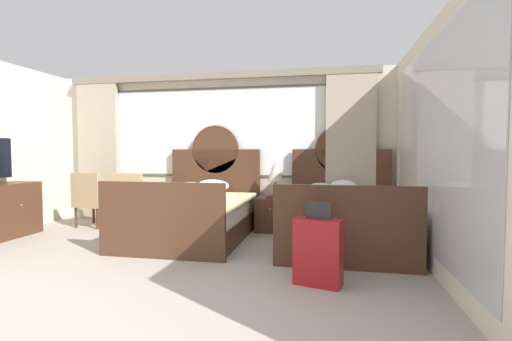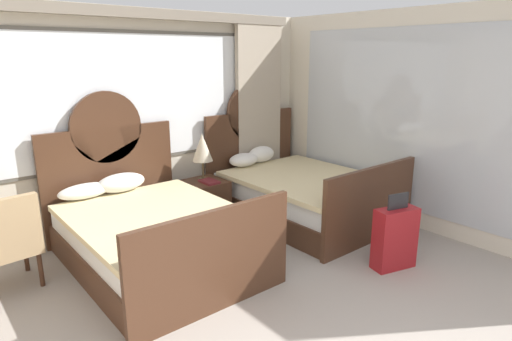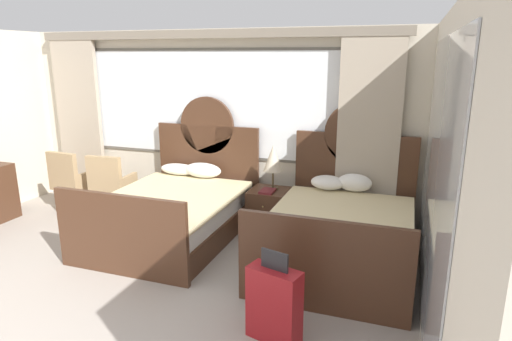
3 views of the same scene
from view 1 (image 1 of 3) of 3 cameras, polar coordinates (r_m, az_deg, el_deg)
wall_back_window at (r=6.66m, az=-6.02°, el=4.10°), size 6.10×0.22×2.70m
wall_right_mirror at (r=4.11m, az=26.98°, el=3.45°), size 0.08×4.87×2.70m
bed_near_window at (r=5.66m, az=-9.48°, el=-6.64°), size 1.61×2.26×1.75m
bed_near_mirror at (r=5.31m, az=13.25°, el=-7.32°), size 1.61×2.26×1.75m
nightstand_between_beds at (r=6.04m, az=2.61°, el=-6.72°), size 0.51×0.54×0.55m
table_lamp_on_nightstand at (r=6.03m, az=3.02°, el=-0.01°), size 0.27×0.27×0.62m
book_on_nightstand at (r=5.90m, az=2.57°, el=-4.10°), size 0.18×0.26×0.03m
armchair_by_window_left at (r=6.51m, az=-18.88°, el=-4.10°), size 0.57×0.57×0.94m
armchair_by_window_centre at (r=6.90m, az=-24.09°, el=-3.81°), size 0.57×0.57×0.94m
suitcase_on_floor at (r=3.67m, az=9.59°, el=-12.28°), size 0.49×0.31×0.81m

